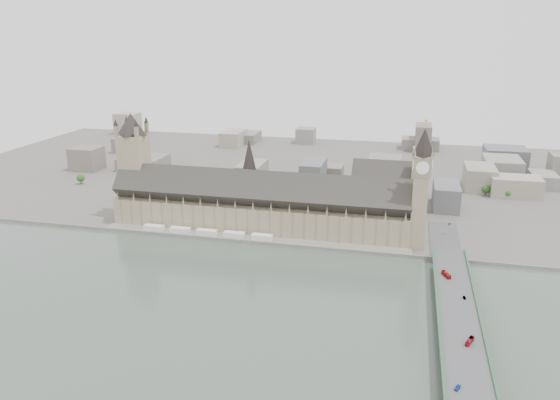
% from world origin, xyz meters
% --- Properties ---
extents(ground, '(900.00, 900.00, 0.00)m').
position_xyz_m(ground, '(0.00, 0.00, 0.00)').
color(ground, '#595651').
rests_on(ground, ground).
extents(river_thames, '(600.00, 600.00, 0.00)m').
position_xyz_m(river_thames, '(0.00, -165.00, 0.00)').
color(river_thames, '#3F4B43').
rests_on(river_thames, ground).
extents(embankment_wall, '(600.00, 1.50, 3.00)m').
position_xyz_m(embankment_wall, '(0.00, -15.00, 1.50)').
color(embankment_wall, gray).
rests_on(embankment_wall, ground).
extents(river_terrace, '(270.00, 15.00, 2.00)m').
position_xyz_m(river_terrace, '(0.00, -7.50, 1.00)').
color(river_terrace, gray).
rests_on(river_terrace, ground).
extents(terrace_tents, '(118.00, 7.00, 4.00)m').
position_xyz_m(terrace_tents, '(-40.00, -7.00, 4.00)').
color(terrace_tents, white).
rests_on(terrace_tents, river_terrace).
extents(palace_of_westminster, '(265.00, 40.73, 55.44)m').
position_xyz_m(palace_of_westminster, '(0.00, 19.70, 22.71)').
color(palace_of_westminster, gray).
rests_on(palace_of_westminster, ground).
extents(elizabeth_tower, '(17.00, 17.00, 107.50)m').
position_xyz_m(elizabeth_tower, '(138.00, 8.00, 58.09)').
color(elizabeth_tower, gray).
rests_on(elizabeth_tower, ground).
extents(victoria_tower, '(30.00, 30.00, 100.00)m').
position_xyz_m(victoria_tower, '(-122.00, 26.00, 55.20)').
color(victoria_tower, gray).
rests_on(victoria_tower, ground).
extents(central_tower, '(13.00, 13.00, 48.00)m').
position_xyz_m(central_tower, '(-10.00, 26.00, 57.92)').
color(central_tower, gray).
rests_on(central_tower, ground).
extents(westminster_bridge, '(25.00, 325.00, 10.25)m').
position_xyz_m(westminster_bridge, '(162.00, -87.50, 5.12)').
color(westminster_bridge, '#474749').
rests_on(westminster_bridge, ground).
extents(bridge_parapets, '(25.00, 235.00, 1.15)m').
position_xyz_m(bridge_parapets, '(162.00, -132.00, 10.82)').
color(bridge_parapets, '#325B3D').
rests_on(bridge_parapets, westminster_bridge).
extents(westminster_abbey, '(68.00, 36.00, 64.00)m').
position_xyz_m(westminster_abbey, '(110.92, 95.00, 25.08)').
color(westminster_abbey, gray).
rests_on(westminster_abbey, ground).
extents(city_skyline_inland, '(720.00, 360.00, 38.00)m').
position_xyz_m(city_skyline_inland, '(0.00, 245.00, 19.00)').
color(city_skyline_inland, gray).
rests_on(city_skyline_inland, ground).
extents(park_trees, '(110.00, 30.00, 15.00)m').
position_xyz_m(park_trees, '(-10.00, 60.00, 7.50)').
color(park_trees, '#204F1C').
rests_on(park_trees, ground).
extents(red_bus_north, '(6.33, 10.63, 2.92)m').
position_xyz_m(red_bus_north, '(157.45, -65.56, 11.71)').
color(red_bus_north, '#AD1813').
rests_on(red_bus_north, westminster_bridge).
extents(red_bus_south, '(5.76, 9.70, 2.67)m').
position_xyz_m(red_bus_south, '(165.44, -149.49, 11.58)').
color(red_bus_south, maroon).
rests_on(red_bus_south, westminster_bridge).
extents(car_blue, '(3.63, 5.17, 1.63)m').
position_xyz_m(car_blue, '(156.07, -192.30, 11.07)').
color(car_blue, '#173496').
rests_on(car_blue, westminster_bridge).
extents(car_silver, '(1.61, 3.92, 1.26)m').
position_xyz_m(car_silver, '(166.99, -96.36, 10.88)').
color(car_silver, gray).
rests_on(car_silver, westminster_bridge).
extents(car_approach, '(3.07, 4.98, 1.35)m').
position_xyz_m(car_approach, '(165.72, 42.77, 10.92)').
color(car_approach, gray).
rests_on(car_approach, westminster_bridge).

